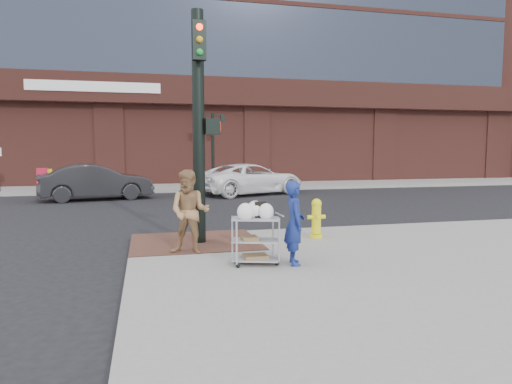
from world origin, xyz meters
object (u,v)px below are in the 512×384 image
object	(u,v)px
lamp_post	(213,141)
sedan_dark	(96,182)
pedestrian_tan	(190,212)
traffic_signal_pole	(200,120)
utility_cart	(255,236)
woman_blue	(294,223)
fire_hydrant	(316,218)
minivan_white	(250,179)

from	to	relation	value
lamp_post	sedan_dark	world-z (taller)	lamp_post
lamp_post	pedestrian_tan	xyz separation A→B (m)	(-2.81, -16.21, -1.64)
traffic_signal_pole	utility_cart	world-z (taller)	traffic_signal_pole
lamp_post	woman_blue	size ratio (longest dim) A/B	2.66
traffic_signal_pole	woman_blue	distance (m)	3.29
traffic_signal_pole	woman_blue	bearing A→B (deg)	-58.14
woman_blue	utility_cart	size ratio (longest dim) A/B	1.32
lamp_post	pedestrian_tan	bearing A→B (deg)	-99.83
fire_hydrant	pedestrian_tan	bearing A→B (deg)	-162.82
traffic_signal_pole	woman_blue	size ratio (longest dim) A/B	3.32
sedan_dark	traffic_signal_pole	bearing A→B (deg)	-175.09
traffic_signal_pole	pedestrian_tan	distance (m)	2.12
woman_blue	utility_cart	world-z (taller)	woman_blue
traffic_signal_pole	minivan_white	world-z (taller)	traffic_signal_pole
minivan_white	sedan_dark	bearing A→B (deg)	74.05
minivan_white	woman_blue	bearing A→B (deg)	148.53
traffic_signal_pole	pedestrian_tan	world-z (taller)	traffic_signal_pole
traffic_signal_pole	minivan_white	bearing A→B (deg)	71.90
woman_blue	utility_cart	distance (m)	0.74
lamp_post	utility_cart	distance (m)	17.54
pedestrian_tan	utility_cart	distance (m)	1.58
traffic_signal_pole	fire_hydrant	size ratio (longest dim) A/B	5.45
woman_blue	sedan_dark	size ratio (longest dim) A/B	0.32
lamp_post	pedestrian_tan	size ratio (longest dim) A/B	2.40
sedan_dark	pedestrian_tan	bearing A→B (deg)	-177.95
utility_cart	fire_hydrant	distance (m)	2.85
pedestrian_tan	traffic_signal_pole	bearing A→B (deg)	89.79
pedestrian_tan	utility_cart	size ratio (longest dim) A/B	1.46
sedan_dark	fire_hydrant	xyz separation A→B (m)	(5.94, -10.80, -0.15)
woman_blue	traffic_signal_pole	bearing A→B (deg)	39.43
sedan_dark	minivan_white	size ratio (longest dim) A/B	0.88
traffic_signal_pole	woman_blue	xyz separation A→B (m)	(1.41, -2.27, -1.93)
pedestrian_tan	woman_blue	bearing A→B (deg)	-17.96
sedan_dark	fire_hydrant	bearing A→B (deg)	-163.12
lamp_post	fire_hydrant	xyz separation A→B (m)	(0.21, -15.28, -2.00)
minivan_white	fire_hydrant	xyz separation A→B (m)	(-1.06, -11.52, -0.12)
woman_blue	minivan_white	xyz separation A→B (m)	(2.34, 13.74, -0.16)
minivan_white	utility_cart	xyz separation A→B (m)	(-3.02, -13.58, -0.08)
minivan_white	pedestrian_tan	bearing A→B (deg)	140.05
fire_hydrant	lamp_post	bearing A→B (deg)	90.79
traffic_signal_pole	sedan_dark	bearing A→B (deg)	106.86
traffic_signal_pole	pedestrian_tan	bearing A→B (deg)	-108.64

